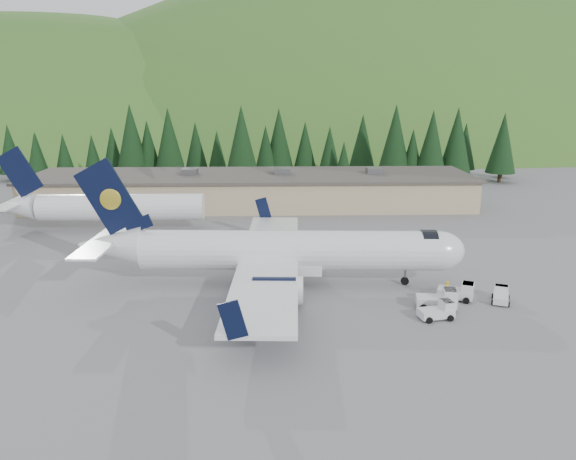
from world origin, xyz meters
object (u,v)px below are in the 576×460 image
at_px(terminal_building, 252,189).
at_px(baggage_tug_d, 439,311).
at_px(airliner, 278,252).
at_px(baggage_tug_c, 501,295).
at_px(second_airliner, 100,206).
at_px(baggage_tug_b, 459,292).
at_px(ramp_worker, 447,289).
at_px(baggage_tug_a, 440,300).

relative_size(terminal_building, baggage_tug_d, 22.72).
distance_m(airliner, baggage_tug_c, 21.04).
distance_m(second_airliner, baggage_tug_c, 51.81).
relative_size(airliner, baggage_tug_d, 12.11).
bearing_deg(baggage_tug_c, second_airliner, 80.42).
relative_size(airliner, second_airliner, 1.38).
height_order(second_airliner, terminal_building, second_airliner).
height_order(baggage_tug_b, ramp_worker, baggage_tug_b).
relative_size(baggage_tug_a, baggage_tug_c, 1.29).
xyz_separation_m(airliner, baggage_tug_b, (16.53, -4.59, -2.59)).
height_order(terminal_building, ramp_worker, terminal_building).
height_order(airliner, baggage_tug_c, airliner).
xyz_separation_m(baggage_tug_b, baggage_tug_d, (-3.09, -4.26, -0.06)).
height_order(airliner, baggage_tug_a, airliner).
bearing_deg(airliner, baggage_tug_c, -12.00).
bearing_deg(ramp_worker, airliner, -49.53).
height_order(airliner, ramp_worker, airliner).
distance_m(baggage_tug_b, terminal_building, 47.23).
distance_m(baggage_tug_a, baggage_tug_b, 3.13).
distance_m(airliner, ramp_worker, 16.28).
bearing_deg(ramp_worker, terminal_building, -100.20).
relative_size(baggage_tug_b, baggage_tug_d, 1.13).
distance_m(airliner, baggage_tug_d, 16.31).
bearing_deg(baggage_tug_d, baggage_tug_c, 16.37).
bearing_deg(baggage_tug_b, terminal_building, 139.34).
distance_m(airliner, baggage_tug_a, 15.87).
bearing_deg(ramp_worker, second_airliner, -68.49).
relative_size(airliner, ramp_worker, 23.85).
xyz_separation_m(baggage_tug_a, baggage_tug_d, (-0.74, -2.20, -0.13)).
bearing_deg(baggage_tug_a, baggage_tug_d, -99.08).
bearing_deg(baggage_tug_d, airliner, 134.85).
height_order(baggage_tug_a, baggage_tug_b, baggage_tug_a).
bearing_deg(terminal_building, ramp_worker, -65.10).
bearing_deg(terminal_building, baggage_tug_a, -67.93).
bearing_deg(second_airliner, baggage_tug_d, -39.59).
xyz_separation_m(airliner, baggage_tug_c, (20.20, -5.24, -2.74)).
distance_m(airliner, terminal_building, 38.16).
xyz_separation_m(airliner, ramp_worker, (15.57, -4.00, -2.56)).
xyz_separation_m(airliner, baggage_tug_d, (13.44, -8.86, -2.66)).
bearing_deg(ramp_worker, baggage_tug_d, 31.18).
bearing_deg(ramp_worker, baggage_tug_c, 129.88).
bearing_deg(ramp_worker, baggage_tug_b, 113.25).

